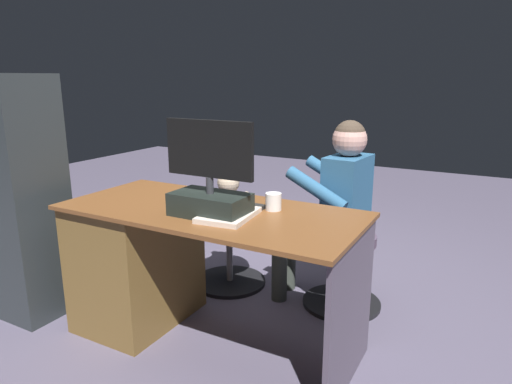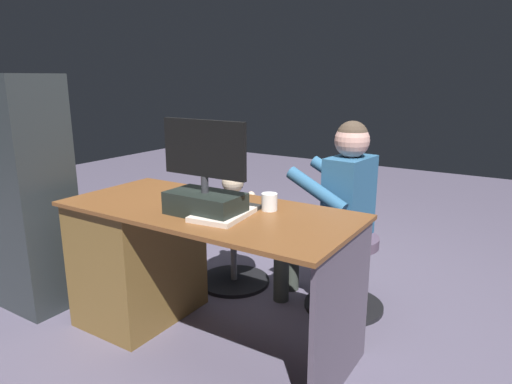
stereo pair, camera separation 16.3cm
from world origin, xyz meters
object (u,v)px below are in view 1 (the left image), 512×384
Objects in this scene: monitor at (210,189)px; office_chair_teddy at (229,248)px; desk at (150,258)px; cup at (273,202)px; tv_remote at (179,204)px; visitor_chair at (343,265)px; person at (332,197)px; teddy_bear at (230,197)px; keyboard at (224,204)px; computer_mouse at (179,197)px.

monitor is 1.03m from office_chair_teddy.
desk is at bearing 79.18° from office_chair_teddy.
cup reaches higher than office_chair_teddy.
tv_remote is 1.11m from visitor_chair.
person is at bearing -138.71° from desk.
tv_remote is 0.45× the size of teddy_bear.
desk is 4.62× the size of teddy_bear.
monitor is 0.96× the size of visitor_chair.
office_chair_teddy is 0.43× the size of person.
keyboard is at bearing -79.41° from monitor.
monitor is 3.10× the size of tv_remote.
person is (-0.57, -0.74, -0.07)m from tv_remote.
person is (-0.69, -0.06, 0.07)m from teddy_bear.
teddy_bear is 0.70m from person.
keyboard is 0.26m from cup.
cup is at bearing 138.92° from office_chair_teddy.
tv_remote is at bearing -15.76° from monitor.
office_chair_teddy is at bearing 5.67° from person.
monitor is 0.94× the size of office_chair_teddy.
monitor is at bearing 67.74° from person.
person is at bearing -112.26° from monitor.
monitor reaches higher than computer_mouse.
desk is 17.96× the size of cup.
visitor_chair is at bearing -174.33° from office_chair_teddy.
monitor is 1.10m from visitor_chair.
keyboard is at bearing -177.42° from computer_mouse.
keyboard is 0.36× the size of person.
visitor_chair is (-0.73, -0.66, -0.50)m from computer_mouse.
desk is at bearing 19.54° from computer_mouse.
visitor_chair is (-0.90, -0.72, -0.13)m from desk.
office_chair_teddy and visitor_chair have the same top height.
teddy_bear is 0.29× the size of person.
teddy_bear is 0.86m from visitor_chair.
monitor is 0.33m from cup.
desk is 3.13× the size of office_chair_teddy.
tv_remote is 0.31× the size of visitor_chair.
cup is 0.81m from visitor_chair.
tv_remote is 0.94m from person.
office_chair_teddy is at bearing 5.67° from visitor_chair.
person is (-0.64, -0.65, -0.07)m from computer_mouse.
computer_mouse is 0.64× the size of tv_remote.
visitor_chair is 0.42× the size of person.
office_chair_teddy is 1.48× the size of teddy_bear.
computer_mouse is at bearing 95.24° from office_chair_teddy.
monitor reaches higher than cup.
person reaches higher than visitor_chair.
monitor is 5.41× the size of cup.
desk is at bearing 11.05° from cup.
computer_mouse is 1.10m from visitor_chair.
monitor reaches higher than person.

